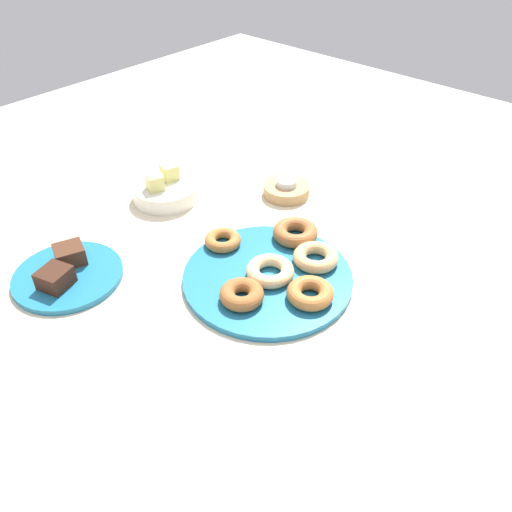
{
  "coord_description": "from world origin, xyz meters",
  "views": [
    {
      "loc": [
        -0.59,
        -0.49,
        0.66
      ],
      "look_at": [
        0.0,
        0.03,
        0.04
      ],
      "focal_mm": 36.61,
      "sensor_mm": 36.0,
      "label": 1
    }
  ],
  "objects": [
    {
      "name": "ground_plane",
      "position": [
        0.0,
        0.0,
        0.0
      ],
      "size": [
        2.4,
        2.4,
        0.0
      ],
      "primitive_type": "plane",
      "color": "beige"
    },
    {
      "name": "donut_plate",
      "position": [
        0.0,
        0.0,
        0.01
      ],
      "size": [
        0.33,
        0.33,
        0.01
      ],
      "primitive_type": "cylinder",
      "color": "#1E6B93",
      "rests_on": "ground_plane"
    },
    {
      "name": "donut_0",
      "position": [
        0.09,
        -0.05,
        0.03
      ],
      "size": [
        0.12,
        0.12,
        0.03
      ],
      "primitive_type": "torus",
      "rotation": [
        0.0,
        0.0,
        0.59
      ],
      "color": "tan",
      "rests_on": "donut_plate"
    },
    {
      "name": "donut_1",
      "position": [
        0.13,
        0.03,
        0.03
      ],
      "size": [
        0.13,
        0.13,
        0.03
      ],
      "primitive_type": "torus",
      "rotation": [
        0.0,
        0.0,
        2.03
      ],
      "color": "#995B2D",
      "rests_on": "donut_plate"
    },
    {
      "name": "donut_2",
      "position": [
        0.0,
        -0.01,
        0.03
      ],
      "size": [
        0.11,
        0.11,
        0.03
      ],
      "primitive_type": "torus",
      "rotation": [
        0.0,
        0.0,
        0.25
      ],
      "color": "#EABC84",
      "rests_on": "donut_plate"
    },
    {
      "name": "donut_3",
      "position": [
        0.01,
        0.13,
        0.02
      ],
      "size": [
        0.09,
        0.09,
        0.02
      ],
      "primitive_type": "torus",
      "rotation": [
        0.0,
        0.0,
        4.52
      ],
      "color": "#AD6B33",
      "rests_on": "donut_plate"
    },
    {
      "name": "donut_4",
      "position": [
        -0.0,
        -0.1,
        0.03
      ],
      "size": [
        0.1,
        0.1,
        0.03
      ],
      "primitive_type": "torus",
      "rotation": [
        0.0,
        0.0,
        3.3
      ],
      "color": "#AD6B33",
      "rests_on": "donut_plate"
    },
    {
      "name": "donut_5",
      "position": [
        -0.09,
        -0.01,
        0.03
      ],
      "size": [
        0.1,
        0.1,
        0.03
      ],
      "primitive_type": "torus",
      "rotation": [
        0.0,
        0.0,
        0.37
      ],
      "color": "#995B2D",
      "rests_on": "donut_plate"
    },
    {
      "name": "cake_plate",
      "position": [
        -0.25,
        0.29,
        0.01
      ],
      "size": [
        0.21,
        0.21,
        0.01
      ],
      "primitive_type": "cylinder",
      "color": "#1E6B93",
      "rests_on": "ground_plane"
    },
    {
      "name": "brownie_near",
      "position": [
        -0.29,
        0.28,
        0.03
      ],
      "size": [
        0.07,
        0.07,
        0.04
      ],
      "primitive_type": "cube",
      "rotation": [
        0.0,
        0.0,
        0.29
      ],
      "color": "#381E14",
      "rests_on": "cake_plate"
    },
    {
      "name": "brownie_far",
      "position": [
        -0.23,
        0.32,
        0.03
      ],
      "size": [
        0.07,
        0.07,
        0.04
      ],
      "primitive_type": "cube",
      "rotation": [
        0.0,
        0.0,
        -0.37
      ],
      "color": "#472819",
      "rests_on": "cake_plate"
    },
    {
      "name": "candle_holder",
      "position": [
        0.27,
        0.17,
        0.01
      ],
      "size": [
        0.11,
        0.11,
        0.03
      ],
      "primitive_type": "cylinder",
      "color": "tan",
      "rests_on": "ground_plane"
    },
    {
      "name": "tealight",
      "position": [
        0.27,
        0.17,
        0.03
      ],
      "size": [
        0.05,
        0.05,
        0.01
      ],
      "primitive_type": "cylinder",
      "color": "silver",
      "rests_on": "candle_holder"
    },
    {
      "name": "fruit_bowl",
      "position": [
        0.06,
        0.37,
        0.02
      ],
      "size": [
        0.15,
        0.15,
        0.04
      ],
      "primitive_type": "cylinder",
      "color": "silver",
      "rests_on": "ground_plane"
    },
    {
      "name": "melon_chunk_left",
      "position": [
        0.04,
        0.37,
        0.06
      ],
      "size": [
        0.05,
        0.05,
        0.04
      ],
      "primitive_type": "cube",
      "rotation": [
        0.0,
        0.0,
        -0.39
      ],
      "color": "#DBD67A",
      "rests_on": "fruit_bowl"
    },
    {
      "name": "melon_chunk_right",
      "position": [
        0.09,
        0.38,
        0.06
      ],
      "size": [
        0.04,
        0.04,
        0.04
      ],
      "primitive_type": "cube",
      "rotation": [
        0.0,
        0.0,
        -0.26
      ],
      "color": "#DBD67A",
      "rests_on": "fruit_bowl"
    }
  ]
}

